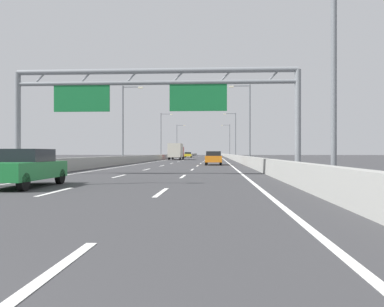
# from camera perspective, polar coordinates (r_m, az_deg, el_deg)

# --- Properties ---
(ground_plane) EXTENTS (260.00, 260.00, 0.00)m
(ground_plane) POSITION_cam_1_polar(r_m,az_deg,el_deg) (100.84, 1.31, -0.63)
(ground_plane) COLOR #38383A
(lane_dash_left_1) EXTENTS (0.16, 3.00, 0.01)m
(lane_dash_left_1) POSITION_cam_1_polar(r_m,az_deg,el_deg) (14.39, -18.82, -5.17)
(lane_dash_left_1) COLOR white
(lane_dash_left_1) RESTS_ON ground_plane
(lane_dash_left_2) EXTENTS (0.16, 3.00, 0.01)m
(lane_dash_left_2) POSITION_cam_1_polar(r_m,az_deg,el_deg) (22.95, -10.29, -3.19)
(lane_dash_left_2) COLOR white
(lane_dash_left_2) RESTS_ON ground_plane
(lane_dash_left_3) EXTENTS (0.16, 3.00, 0.01)m
(lane_dash_left_3) POSITION_cam_1_polar(r_m,az_deg,el_deg) (31.76, -6.45, -2.27)
(lane_dash_left_3) COLOR white
(lane_dash_left_3) RESTS_ON ground_plane
(lane_dash_left_4) EXTENTS (0.16, 3.00, 0.01)m
(lane_dash_left_4) POSITION_cam_1_polar(r_m,az_deg,el_deg) (40.65, -4.29, -1.75)
(lane_dash_left_4) COLOR white
(lane_dash_left_4) RESTS_ON ground_plane
(lane_dash_left_5) EXTENTS (0.16, 3.00, 0.01)m
(lane_dash_left_5) POSITION_cam_1_polar(r_m,az_deg,el_deg) (49.58, -2.90, -1.41)
(lane_dash_left_5) COLOR white
(lane_dash_left_5) RESTS_ON ground_plane
(lane_dash_left_6) EXTENTS (0.16, 3.00, 0.01)m
(lane_dash_left_6) POSITION_cam_1_polar(r_m,az_deg,el_deg) (58.53, -1.94, -1.17)
(lane_dash_left_6) COLOR white
(lane_dash_left_6) RESTS_ON ground_plane
(lane_dash_left_7) EXTENTS (0.16, 3.00, 0.01)m
(lane_dash_left_7) POSITION_cam_1_polar(r_m,az_deg,el_deg) (67.50, -1.24, -1.00)
(lane_dash_left_7) COLOR white
(lane_dash_left_7) RESTS_ON ground_plane
(lane_dash_left_8) EXTENTS (0.16, 3.00, 0.01)m
(lane_dash_left_8) POSITION_cam_1_polar(r_m,az_deg,el_deg) (76.47, -0.70, -0.87)
(lane_dash_left_8) COLOR white
(lane_dash_left_8) RESTS_ON ground_plane
(lane_dash_left_9) EXTENTS (0.16, 3.00, 0.01)m
(lane_dash_left_9) POSITION_cam_1_polar(r_m,az_deg,el_deg) (85.45, -0.27, -0.76)
(lane_dash_left_9) COLOR white
(lane_dash_left_9) RESTS_ON ground_plane
(lane_dash_left_10) EXTENTS (0.16, 3.00, 0.01)m
(lane_dash_left_10) POSITION_cam_1_polar(r_m,az_deg,el_deg) (94.43, 0.08, -0.68)
(lane_dash_left_10) COLOR white
(lane_dash_left_10) RESTS_ON ground_plane
(lane_dash_left_11) EXTENTS (0.16, 3.00, 0.01)m
(lane_dash_left_11) POSITION_cam_1_polar(r_m,az_deg,el_deg) (103.42, 0.36, -0.61)
(lane_dash_left_11) COLOR white
(lane_dash_left_11) RESTS_ON ground_plane
(lane_dash_left_12) EXTENTS (0.16, 3.00, 0.01)m
(lane_dash_left_12) POSITION_cam_1_polar(r_m,az_deg,el_deg) (112.41, 0.60, -0.55)
(lane_dash_left_12) COLOR white
(lane_dash_left_12) RESTS_ON ground_plane
(lane_dash_left_13) EXTENTS (0.16, 3.00, 0.01)m
(lane_dash_left_13) POSITION_cam_1_polar(r_m,az_deg,el_deg) (121.39, 0.81, -0.50)
(lane_dash_left_13) COLOR white
(lane_dash_left_13) RESTS_ON ground_plane
(lane_dash_left_14) EXTENTS (0.16, 3.00, 0.01)m
(lane_dash_left_14) POSITION_cam_1_polar(r_m,az_deg,el_deg) (130.39, 0.98, -0.46)
(lane_dash_left_14) COLOR white
(lane_dash_left_14) RESTS_ON ground_plane
(lane_dash_left_15) EXTENTS (0.16, 3.00, 0.01)m
(lane_dash_left_15) POSITION_cam_1_polar(r_m,az_deg,el_deg) (139.38, 1.14, -0.42)
(lane_dash_left_15) COLOR white
(lane_dash_left_15) RESTS_ON ground_plane
(lane_dash_left_16) EXTENTS (0.16, 3.00, 0.01)m
(lane_dash_left_16) POSITION_cam_1_polar(r_m,az_deg,el_deg) (148.37, 1.27, -0.39)
(lane_dash_left_16) COLOR white
(lane_dash_left_16) RESTS_ON ground_plane
(lane_dash_left_17) EXTENTS (0.16, 3.00, 0.01)m
(lane_dash_left_17) POSITION_cam_1_polar(r_m,az_deg,el_deg) (157.37, 1.39, -0.36)
(lane_dash_left_17) COLOR white
(lane_dash_left_17) RESTS_ON ground_plane
(lane_dash_right_0) EXTENTS (0.16, 3.00, 0.01)m
(lane_dash_right_0) POSITION_cam_1_polar(r_m,az_deg,el_deg) (4.82, -19.61, -15.86)
(lane_dash_right_0) COLOR white
(lane_dash_right_0) RESTS_ON ground_plane
(lane_dash_right_1) EXTENTS (0.16, 3.00, 0.01)m
(lane_dash_right_1) POSITION_cam_1_polar(r_m,az_deg,el_deg) (13.46, -4.41, -5.54)
(lane_dash_right_1) COLOR white
(lane_dash_right_1) RESTS_ON ground_plane
(lane_dash_right_2) EXTENTS (0.16, 3.00, 0.01)m
(lane_dash_right_2) POSITION_cam_1_polar(r_m,az_deg,el_deg) (22.38, -1.28, -3.28)
(lane_dash_right_2) COLOR white
(lane_dash_right_2) RESTS_ON ground_plane
(lane_dash_right_3) EXTENTS (0.16, 3.00, 0.01)m
(lane_dash_right_3) POSITION_cam_1_polar(r_m,az_deg,el_deg) (31.35, 0.05, -2.30)
(lane_dash_right_3) COLOR white
(lane_dash_right_3) RESTS_ON ground_plane
(lane_dash_right_4) EXTENTS (0.16, 3.00, 0.01)m
(lane_dash_right_4) POSITION_cam_1_polar(r_m,az_deg,el_deg) (40.33, 0.79, -1.76)
(lane_dash_right_4) COLOR white
(lane_dash_right_4) RESTS_ON ground_plane
(lane_dash_right_5) EXTENTS (0.16, 3.00, 0.01)m
(lane_dash_right_5) POSITION_cam_1_polar(r_m,az_deg,el_deg) (49.32, 1.26, -1.42)
(lane_dash_right_5) COLOR white
(lane_dash_right_5) RESTS_ON ground_plane
(lane_dash_right_6) EXTENTS (0.16, 3.00, 0.01)m
(lane_dash_right_6) POSITION_cam_1_polar(r_m,az_deg,el_deg) (58.31, 1.58, -1.18)
(lane_dash_right_6) COLOR white
(lane_dash_right_6) RESTS_ON ground_plane
(lane_dash_right_7) EXTENTS (0.16, 3.00, 0.01)m
(lane_dash_right_7) POSITION_cam_1_polar(r_m,az_deg,el_deg) (67.30, 1.82, -1.00)
(lane_dash_right_7) COLOR white
(lane_dash_right_7) RESTS_ON ground_plane
(lane_dash_right_8) EXTENTS (0.16, 3.00, 0.01)m
(lane_dash_right_8) POSITION_cam_1_polar(r_m,az_deg,el_deg) (76.30, 2.00, -0.87)
(lane_dash_right_8) COLOR white
(lane_dash_right_8) RESTS_ON ground_plane
(lane_dash_right_9) EXTENTS (0.16, 3.00, 0.01)m
(lane_dash_right_9) POSITION_cam_1_polar(r_m,az_deg,el_deg) (85.30, 2.15, -0.77)
(lane_dash_right_9) COLOR white
(lane_dash_right_9) RESTS_ON ground_plane
(lane_dash_right_10) EXTENTS (0.16, 3.00, 0.01)m
(lane_dash_right_10) POSITION_cam_1_polar(r_m,az_deg,el_deg) (94.29, 2.26, -0.68)
(lane_dash_right_10) COLOR white
(lane_dash_right_10) RESTS_ON ground_plane
(lane_dash_right_11) EXTENTS (0.16, 3.00, 0.01)m
(lane_dash_right_11) POSITION_cam_1_polar(r_m,az_deg,el_deg) (103.29, 2.36, -0.61)
(lane_dash_right_11) COLOR white
(lane_dash_right_11) RESTS_ON ground_plane
(lane_dash_right_12) EXTENTS (0.16, 3.00, 0.01)m
(lane_dash_right_12) POSITION_cam_1_polar(r_m,az_deg,el_deg) (112.29, 2.44, -0.55)
(lane_dash_right_12) COLOR white
(lane_dash_right_12) RESTS_ON ground_plane
(lane_dash_right_13) EXTENTS (0.16, 3.00, 0.01)m
(lane_dash_right_13) POSITION_cam_1_polar(r_m,az_deg,el_deg) (121.29, 2.51, -0.50)
(lane_dash_right_13) COLOR white
(lane_dash_right_13) RESTS_ON ground_plane
(lane_dash_right_14) EXTENTS (0.16, 3.00, 0.01)m
(lane_dash_right_14) POSITION_cam_1_polar(r_m,az_deg,el_deg) (130.29, 2.57, -0.46)
(lane_dash_right_14) COLOR white
(lane_dash_right_14) RESTS_ON ground_plane
(lane_dash_right_15) EXTENTS (0.16, 3.00, 0.01)m
(lane_dash_right_15) POSITION_cam_1_polar(r_m,az_deg,el_deg) (139.29, 2.62, -0.42)
(lane_dash_right_15) COLOR white
(lane_dash_right_15) RESTS_ON ground_plane
(lane_dash_right_16) EXTENTS (0.16, 3.00, 0.01)m
(lane_dash_right_16) POSITION_cam_1_polar(r_m,az_deg,el_deg) (148.28, 2.66, -0.39)
(lane_dash_right_16) COLOR white
(lane_dash_right_16) RESTS_ON ground_plane
(lane_dash_right_17) EXTENTS (0.16, 3.00, 0.01)m
(lane_dash_right_17) POSITION_cam_1_polar(r_m,az_deg,el_deg) (157.28, 2.70, -0.36)
(lane_dash_right_17) COLOR white
(lane_dash_right_17) RESTS_ON ground_plane
(edge_line_left) EXTENTS (0.16, 176.00, 0.01)m
(edge_line_left) POSITION_cam_1_polar(r_m,az_deg,el_deg) (89.22, -2.34, -0.73)
(edge_line_left) COLOR white
(edge_line_left) RESTS_ON ground_plane
(edge_line_right) EXTENTS (0.16, 176.00, 0.01)m
(edge_line_right) POSITION_cam_1_polar(r_m,az_deg,el_deg) (88.79, 4.42, -0.73)
(edge_line_right) COLOR white
(edge_line_right) RESTS_ON ground_plane
(barrier_left) EXTENTS (0.45, 220.00, 0.95)m
(barrier_left) POSITION_cam_1_polar(r_m,az_deg,el_deg) (111.27, -2.06, -0.32)
(barrier_left) COLOR #9E9E99
(barrier_left) RESTS_ON ground_plane
(barrier_right) EXTENTS (0.45, 220.00, 0.95)m
(barrier_right) POSITION_cam_1_polar(r_m,az_deg,el_deg) (110.82, 5.06, -0.32)
(barrier_right) COLOR #9E9E99
(barrier_right) RESTS_ON ground_plane
(sign_gantry) EXTENTS (17.18, 0.36, 6.36)m
(sign_gantry) POSITION_cam_1_polar(r_m,az_deg,el_deg) (24.28, -5.79, 8.44)
(sign_gantry) COLOR gray
(sign_gantry) RESTS_ON ground_plane
(streetlamp_right_near) EXTENTS (2.58, 0.28, 9.50)m
(streetlamp_right_near) POSITION_cam_1_polar(r_m,az_deg,el_deg) (15.21, 18.62, 15.61)
(streetlamp_right_near) COLOR slate
(streetlamp_right_near) RESTS_ON ground_plane
(streetlamp_left_mid) EXTENTS (2.58, 0.28, 9.50)m
(streetlamp_left_mid) POSITION_cam_1_polar(r_m,az_deg,el_deg) (49.76, -9.54, 4.81)
(streetlamp_left_mid) COLOR slate
(streetlamp_left_mid) RESTS_ON ground_plane
(streetlamp_right_mid) EXTENTS (2.58, 0.28, 9.50)m
(streetlamp_right_mid) POSITION_cam_1_polar(r_m,az_deg,el_deg) (48.66, 7.92, 4.91)
(streetlamp_right_mid) COLOR slate
(streetlamp_right_mid) RESTS_ON ground_plane
(streetlamp_left_far) EXTENTS (2.58, 0.28, 9.50)m
(streetlamp_left_far) POSITION_cam_1_polar(r_m,az_deg,el_deg) (83.38, -4.28, 2.92)
(streetlamp_left_far) COLOR slate
(streetlamp_left_far) RESTS_ON ground_plane
(streetlamp_right_far) EXTENTS (2.58, 0.28, 9.50)m
(streetlamp_right_far) POSITION_cam_1_polar(r_m,az_deg,el_deg) (82.73, 6.04, 2.94)
(streetlamp_right_far) COLOR slate
(streetlamp_right_far) RESTS_ON ground_plane
(streetlamp_left_distant) EXTENTS (2.58, 0.28, 9.50)m
(streetlamp_left_distant) POSITION_cam_1_polar(r_m,az_deg,el_deg) (117.33, -2.06, 2.11)
(streetlamp_left_distant) COLOR slate
(streetlamp_left_distant) RESTS_ON ground_plane
(streetlamp_right_distant) EXTENTS (2.58, 0.28, 9.50)m
(streetlamp_right_distant) POSITION_cam_1_polar(r_m,az_deg,el_deg) (116.87, 5.25, 2.12)
(streetlamp_right_distant) COLOR slate
(streetlamp_right_distant) RESTS_ON ground_plane
(red_car) EXTENTS (1.82, 4.64, 1.38)m
(red_car) POSITION_cam_1_polar(r_m,az_deg,el_deg) (110.95, 3.28, -0.19)
(red_car) COLOR red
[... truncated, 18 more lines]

